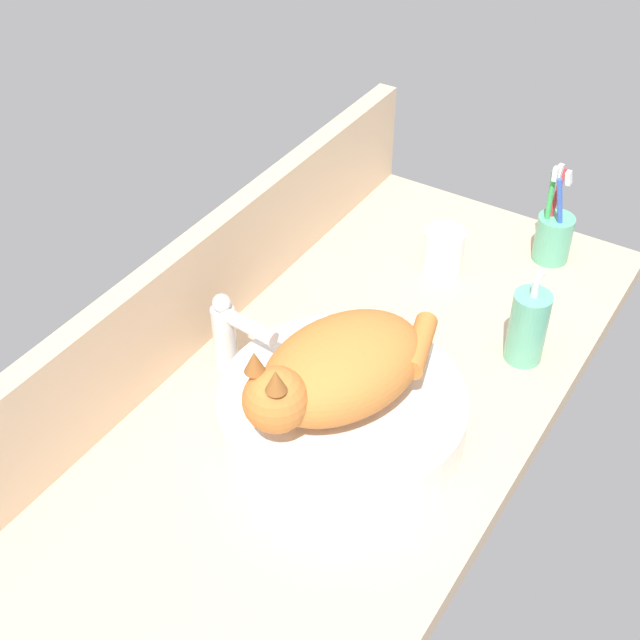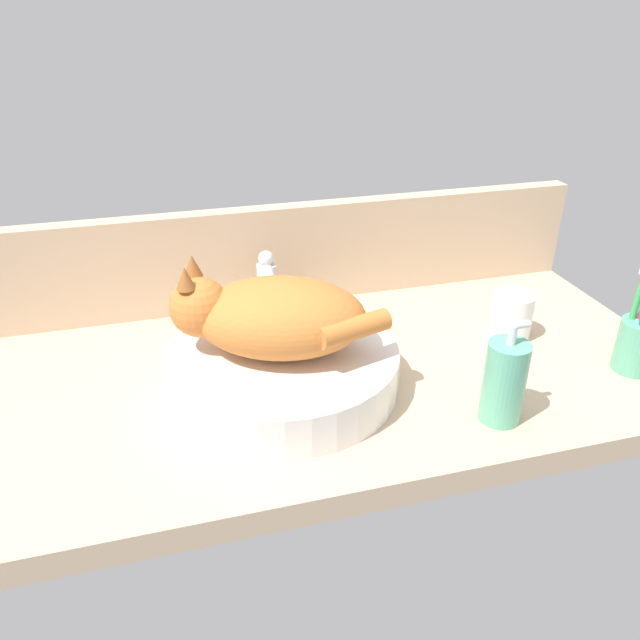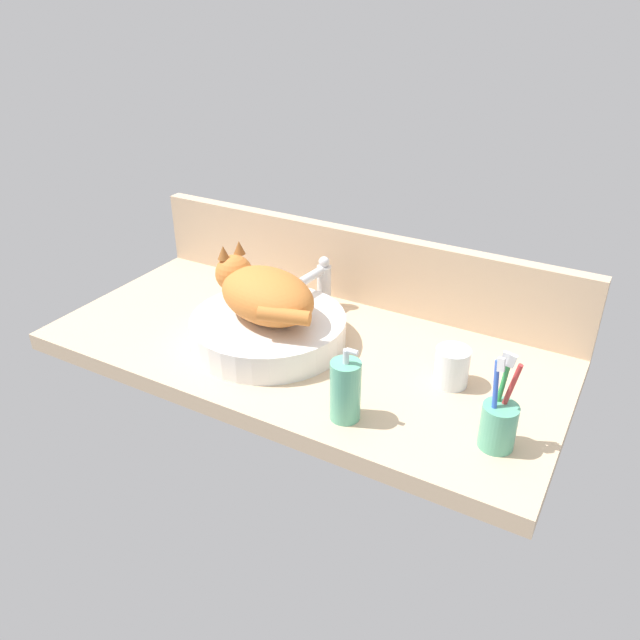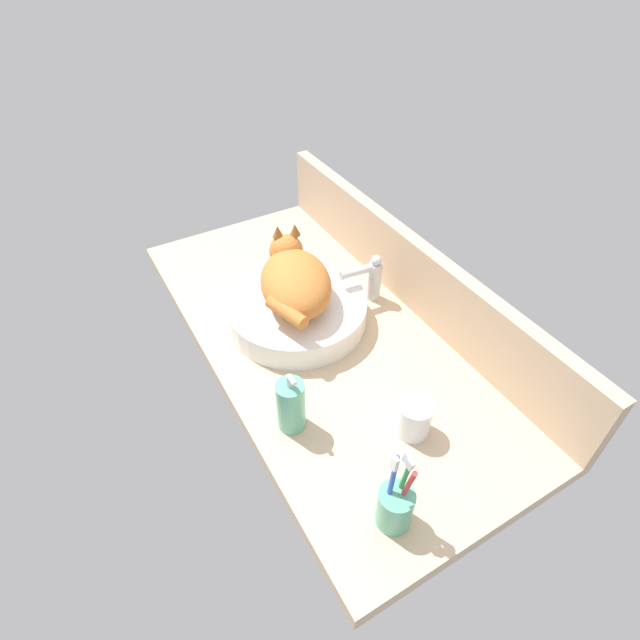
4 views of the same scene
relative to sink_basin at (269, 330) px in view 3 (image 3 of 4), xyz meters
The scene contains 8 objects.
ground_plane 9.51cm from the sink_basin, 24.33° to the left, with size 117.35×56.31×4.00cm, color #D1B28E.
backsplash_panel 31.10cm from the sink_basin, 76.35° to the left, with size 117.35×3.60×19.02cm, color #CCAD8C.
sink_basin is the anchor object (origin of this frame).
cat 9.16cm from the sink_basin, 165.01° to the left, with size 30.30×23.98×14.00cm.
faucet 21.48cm from the sink_basin, 84.56° to the left, with size 3.84×11.86×13.60cm.
soap_dispenser 32.49cm from the sink_basin, 29.96° to the right, with size 5.89×5.89×15.60cm.
toothbrush_cup 56.24cm from the sink_basin, 10.33° to the right, with size 6.45×6.45×18.70cm.
water_glass 42.07cm from the sink_basin, ahead, with size 7.12×7.12×8.15cm.
Camera 3 is at (63.73, -104.89, 73.89)cm, focal length 35.00 mm.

